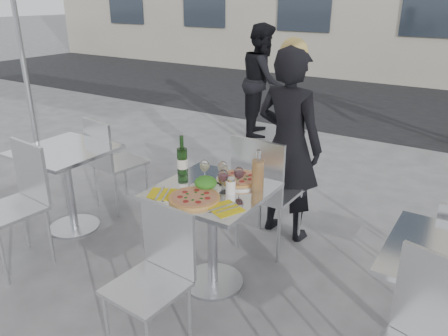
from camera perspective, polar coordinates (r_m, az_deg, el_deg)
The scene contains 22 objects.
ground at distance 3.29m, azimuth -1.46°, elevation -14.74°, with size 80.00×80.00×0.00m, color #5E5E60.
street_asphalt at distance 9.02m, azimuth 22.51°, elevation 7.56°, with size 24.00×5.00×0.00m, color black.
main_table at distance 3.00m, azimuth -1.56°, elevation -6.42°, with size 0.72×0.72×0.75m.
side_table_left at distance 3.97m, azimuth -19.82°, elevation -0.53°, with size 0.72×0.72×0.75m.
chair_far at distance 3.40m, azimuth 5.23°, elevation -2.24°, with size 0.45×0.47×0.98m.
chair_near at distance 2.57m, azimuth -8.76°, elevation -12.81°, with size 0.41×0.43×0.86m.
side_chair_lfar at distance 4.22m, azimuth -14.69°, elevation 1.40°, with size 0.48×0.49×0.91m.
side_chair_lnear at distance 3.61m, azimuth -25.15°, elevation -3.21°, with size 0.47×0.48×0.94m.
woman_diner at distance 3.61m, azimuth 8.41°, elevation 2.93°, with size 0.59×0.39×1.61m, color black.
pedestrian_a at distance 6.46m, azimuth 5.08°, elevation 11.32°, with size 0.78×0.61×1.60m, color black.
pizza_near at distance 2.76m, azimuth -3.90°, elevation -3.91°, with size 0.33×0.33×0.02m.
pizza_far at distance 3.02m, azimuth 2.09°, elevation -1.48°, with size 0.34×0.34×0.03m.
salad_plate at distance 2.90m, azimuth -2.40°, elevation -2.07°, with size 0.22×0.22×0.09m.
wine_bottle at distance 3.10m, azimuth -5.48°, elevation 1.01°, with size 0.07×0.07×0.29m.
carafe at distance 2.82m, azimuth 4.44°, elevation -0.96°, with size 0.08×0.08×0.29m.
sugar_shaker at distance 2.82m, azimuth 0.87°, elevation -2.35°, with size 0.06×0.06×0.11m.
wineglass_white_a at distance 2.99m, azimuth -2.55°, elevation 0.21°, with size 0.07×0.07×0.16m.
wineglass_white_b at distance 2.96m, azimuth -0.16°, elevation 0.04°, with size 0.07×0.07×0.16m.
wineglass_red_a at distance 2.82m, azimuth -0.12°, elevation -1.13°, with size 0.07×0.07×0.16m.
wineglass_red_b at distance 2.86m, azimuth 1.97°, elevation -0.76°, with size 0.07×0.07×0.16m.
napkin_left at distance 2.86m, azimuth -8.04°, elevation -3.35°, with size 0.24×0.24×0.01m.
napkin_right at distance 2.64m, azimuth 0.14°, elevation -5.29°, with size 0.24×0.24×0.01m.
Camera 1 is at (1.49, -2.18, 1.95)m, focal length 35.00 mm.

